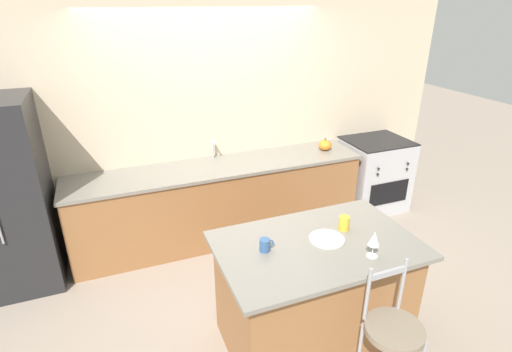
% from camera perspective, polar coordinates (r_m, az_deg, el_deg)
% --- Properties ---
extents(ground_plane, '(18.00, 18.00, 0.00)m').
position_cam_1_polar(ground_plane, '(4.51, -3.49, -10.78)').
color(ground_plane, gray).
extents(wall_back, '(6.00, 0.07, 2.70)m').
position_cam_1_polar(wall_back, '(4.56, -6.77, 8.32)').
color(wall_back, beige).
rests_on(wall_back, ground_plane).
extents(back_counter, '(3.26, 0.70, 0.90)m').
position_cam_1_polar(back_counter, '(4.60, -5.14, -3.57)').
color(back_counter, '#936038').
rests_on(back_counter, ground_plane).
extents(sink_faucet, '(0.02, 0.13, 0.22)m').
position_cam_1_polar(sink_faucet, '(4.54, -6.15, 4.12)').
color(sink_faucet, '#ADAFB5').
rests_on(sink_faucet, back_counter).
extents(kitchen_island, '(1.49, 0.95, 0.92)m').
position_cam_1_polar(kitchen_island, '(3.29, 8.25, -16.12)').
color(kitchen_island, '#936038').
rests_on(kitchen_island, ground_plane).
extents(oven_range, '(0.78, 0.70, 0.93)m').
position_cam_1_polar(oven_range, '(5.45, 16.38, 0.29)').
color(oven_range, '#B7B7BC').
rests_on(oven_range, ground_plane).
extents(bar_stool_near, '(0.37, 0.37, 1.08)m').
position_cam_1_polar(bar_stool_near, '(2.89, 18.75, -21.48)').
color(bar_stool_near, '#99999E').
rests_on(bar_stool_near, ground_plane).
extents(dinner_plate, '(0.27, 0.27, 0.02)m').
position_cam_1_polar(dinner_plate, '(3.07, 10.09, -8.80)').
color(dinner_plate, beige).
rests_on(dinner_plate, kitchen_island).
extents(wine_glass, '(0.08, 0.08, 0.20)m').
position_cam_1_polar(wine_glass, '(2.89, 16.53, -8.64)').
color(wine_glass, white).
rests_on(wine_glass, kitchen_island).
extents(coffee_mug, '(0.11, 0.08, 0.09)m').
position_cam_1_polar(coffee_mug, '(2.89, 1.31, -9.82)').
color(coffee_mug, '#335689').
rests_on(coffee_mug, kitchen_island).
extents(tumbler_cup, '(0.08, 0.08, 0.11)m').
position_cam_1_polar(tumbler_cup, '(3.20, 12.47, -6.58)').
color(tumbler_cup, gold).
rests_on(tumbler_cup, kitchen_island).
extents(pumpkin_decoration, '(0.16, 0.16, 0.15)m').
position_cam_1_polar(pumpkin_decoration, '(4.87, 9.83, 4.37)').
color(pumpkin_decoration, orange).
rests_on(pumpkin_decoration, back_counter).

